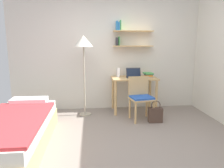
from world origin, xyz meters
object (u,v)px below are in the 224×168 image
(desk, at_px, (134,84))
(handbag, at_px, (155,115))
(laptop, at_px, (134,75))
(water_bottle, at_px, (118,73))
(book_stack, at_px, (148,75))
(bed, at_px, (15,132))
(desk_chair, at_px, (141,96))
(standing_lamp, at_px, (84,46))

(desk, distance_m, handbag, 0.90)
(laptop, xyz_separation_m, water_bottle, (-0.33, 0.07, 0.05))
(book_stack, distance_m, handbag, 0.97)
(bed, relative_size, handbag, 4.77)
(desk, xyz_separation_m, handbag, (0.27, -0.73, -0.46))
(desk_chair, distance_m, standing_lamp, 1.51)
(book_stack, height_order, handbag, book_stack)
(desk, relative_size, water_bottle, 4.79)
(desk, xyz_separation_m, book_stack, (0.31, -0.02, 0.20))
(standing_lamp, bearing_deg, handbag, -23.43)
(standing_lamp, distance_m, book_stack, 1.52)
(standing_lamp, bearing_deg, book_stack, 5.28)
(water_bottle, bearing_deg, handbag, -52.64)
(bed, height_order, handbag, bed)
(bed, distance_m, handbag, 2.43)
(desk_chair, distance_m, laptop, 0.63)
(desk_chair, relative_size, standing_lamp, 0.51)
(desk_chair, bearing_deg, laptop, 93.98)
(desk, height_order, laptop, laptop)
(desk, bearing_deg, bed, -142.94)
(laptop, relative_size, book_stack, 1.31)
(standing_lamp, distance_m, laptop, 1.24)
(bed, distance_m, book_stack, 2.84)
(water_bottle, bearing_deg, bed, -136.31)
(standing_lamp, relative_size, book_stack, 6.61)
(laptop, xyz_separation_m, book_stack, (0.32, -0.03, 0.00))
(handbag, bearing_deg, bed, -160.81)
(desk_chair, xyz_separation_m, book_stack, (0.28, 0.50, 0.34))
(desk_chair, xyz_separation_m, standing_lamp, (-1.10, 0.38, 0.96))
(desk, relative_size, handbag, 2.26)
(bed, relative_size, water_bottle, 10.11)
(desk, relative_size, desk_chair, 1.14)
(laptop, bearing_deg, desk, -36.25)
(laptop, bearing_deg, water_bottle, 167.75)
(handbag, bearing_deg, water_bottle, 127.36)
(laptop, relative_size, water_bottle, 1.62)
(desk, bearing_deg, standing_lamp, -172.21)
(desk_chair, bearing_deg, book_stack, 60.95)
(bed, height_order, water_bottle, water_bottle)
(laptop, height_order, book_stack, laptop)
(desk_chair, relative_size, handbag, 1.98)
(bed, bearing_deg, standing_lamp, 55.37)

